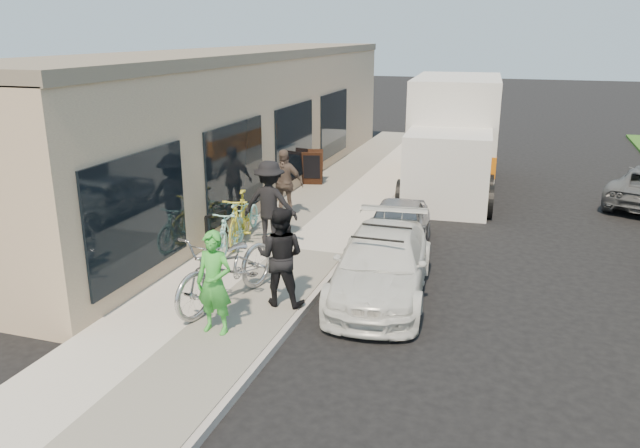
# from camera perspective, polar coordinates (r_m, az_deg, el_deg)

# --- Properties ---
(ground) EXTENTS (120.00, 120.00, 0.00)m
(ground) POSITION_cam_1_polar(r_m,az_deg,el_deg) (10.72, 0.35, -9.00)
(ground) COLOR black
(ground) RESTS_ON ground
(sidewalk) EXTENTS (3.00, 34.00, 0.15)m
(sidewalk) POSITION_cam_1_polar(r_m,az_deg,el_deg) (13.93, -3.71, -2.38)
(sidewalk) COLOR #BCB5A9
(sidewalk) RESTS_ON ground
(curb) EXTENTS (0.12, 34.00, 0.13)m
(curb) POSITION_cam_1_polar(r_m,az_deg,el_deg) (13.46, 2.44, -3.11)
(curb) COLOR #A49C96
(curb) RESTS_ON ground
(storefront) EXTENTS (3.60, 20.00, 4.22)m
(storefront) POSITION_cam_1_polar(r_m,az_deg,el_deg) (19.18, -7.36, 9.25)
(storefront) COLOR #C9B08B
(storefront) RESTS_ON ground
(bike_rack) EXTENTS (0.25, 0.62, 0.91)m
(bike_rack) POSITION_cam_1_polar(r_m,az_deg,el_deg) (13.50, -9.45, -0.43)
(bike_rack) COLOR black
(bike_rack) RESTS_ON sidewalk
(sandwich_board) EXTENTS (0.78, 0.78, 1.05)m
(sandwich_board) POSITION_cam_1_polar(r_m,az_deg,el_deg) (19.47, -0.72, 5.22)
(sandwich_board) COLOR #32190E
(sandwich_board) RESTS_ON sidewalk
(sedan_white) EXTENTS (2.09, 4.30, 1.25)m
(sedan_white) POSITION_cam_1_polar(r_m,az_deg,el_deg) (11.64, 5.67, -3.67)
(sedan_white) COLOR white
(sedan_white) RESTS_ON ground
(sedan_silver) EXTENTS (1.55, 3.40, 1.13)m
(sedan_silver) POSITION_cam_1_polar(r_m,az_deg,el_deg) (13.97, 7.02, -0.29)
(sedan_silver) COLOR #99999E
(sedan_silver) RESTS_ON ground
(moving_truck) EXTENTS (2.99, 7.02, 3.38)m
(moving_truck) POSITION_cam_1_polar(r_m,az_deg,el_deg) (20.01, 12.09, 7.54)
(moving_truck) COLOR silver
(moving_truck) RESTS_ON ground
(tandem_bike) EXTENTS (1.45, 2.66, 1.33)m
(tandem_bike) POSITION_cam_1_polar(r_m,az_deg,el_deg) (10.95, -8.48, -3.97)
(tandem_bike) COLOR #A8A8AA
(tandem_bike) RESTS_ON sidewalk
(woman_rider) EXTENTS (0.63, 0.43, 1.67)m
(woman_rider) POSITION_cam_1_polar(r_m,az_deg,el_deg) (9.90, -9.64, -5.32)
(woman_rider) COLOR green
(woman_rider) RESTS_ON sidewalk
(man_standing) EXTENTS (0.90, 0.72, 1.76)m
(man_standing) POSITION_cam_1_polar(r_m,az_deg,el_deg) (10.76, -3.63, -2.96)
(man_standing) COLOR black
(man_standing) RESTS_ON sidewalk
(cruiser_bike_a) EXTENTS (0.64, 1.73, 1.02)m
(cruiser_bike_a) POSITION_cam_1_polar(r_m,az_deg,el_deg) (13.48, -8.18, -0.57)
(cruiser_bike_a) COLOR #98E2D8
(cruiser_bike_a) RESTS_ON sidewalk
(cruiser_bike_b) EXTENTS (0.79, 1.76, 0.90)m
(cruiser_bike_b) POSITION_cam_1_polar(r_m,az_deg,el_deg) (14.68, -6.72, 0.73)
(cruiser_bike_b) COLOR #98E2D8
(cruiser_bike_b) RESTS_ON sidewalk
(cruiser_bike_c) EXTENTS (0.91, 1.98, 1.15)m
(cruiser_bike_c) POSITION_cam_1_polar(r_m,az_deg,el_deg) (14.07, -7.34, 0.51)
(cruiser_bike_c) COLOR gold
(cruiser_bike_c) RESTS_ON sidewalk
(bystander_a) EXTENTS (1.27, 0.77, 1.91)m
(bystander_a) POSITION_cam_1_polar(r_m,az_deg,el_deg) (13.79, -4.61, 1.89)
(bystander_a) COLOR black
(bystander_a) RESTS_ON sidewalk
(bystander_b) EXTENTS (1.05, 0.47, 1.76)m
(bystander_b) POSITION_cam_1_polar(r_m,az_deg,el_deg) (15.90, -3.34, 3.71)
(bystander_b) COLOR brown
(bystander_b) RESTS_ON sidewalk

